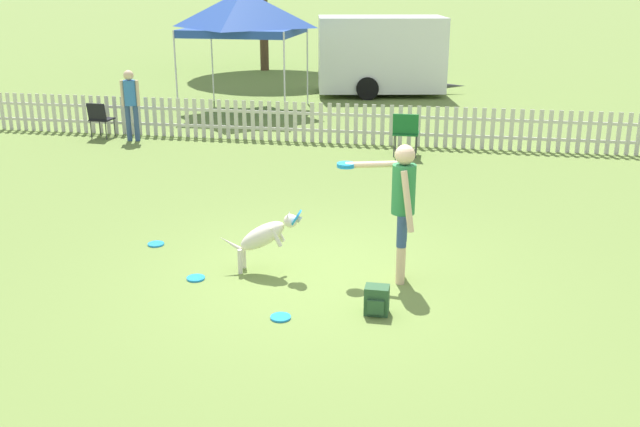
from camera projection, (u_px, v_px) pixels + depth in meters
ground_plane at (328, 276)px, 8.85m from camera, size 240.00×240.00×0.00m
handler_person at (401, 197)px, 8.41m from camera, size 1.00×0.62×1.70m
leaping_dog at (265, 235)px, 8.82m from camera, size 1.07×0.30×0.84m
frisbee_near_handler at (156, 244)px, 9.88m from camera, size 0.22×0.22×0.02m
frisbee_near_dog at (196, 278)px, 8.76m from camera, size 0.22×0.22×0.02m
frisbee_midfield at (281, 317)px, 7.75m from camera, size 0.22×0.22×0.02m
backpack_on_grass at (377, 300)px, 7.82m from camera, size 0.26×0.24×0.32m
picket_fence at (387, 125)px, 15.59m from camera, size 21.99×0.04×0.89m
folding_chair_blue_left at (100, 117)px, 16.24m from camera, size 0.47×0.49×0.83m
folding_chair_center at (406, 130)px, 14.60m from camera, size 0.52×0.54×0.91m
canopy_tent_main at (244, 13)px, 18.91m from camera, size 2.91×2.91×3.21m
spectator_standing at (130, 99)px, 15.84m from camera, size 0.41×0.27×1.58m
equipment_trailer at (380, 54)px, 22.15m from camera, size 4.78×2.92×2.38m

